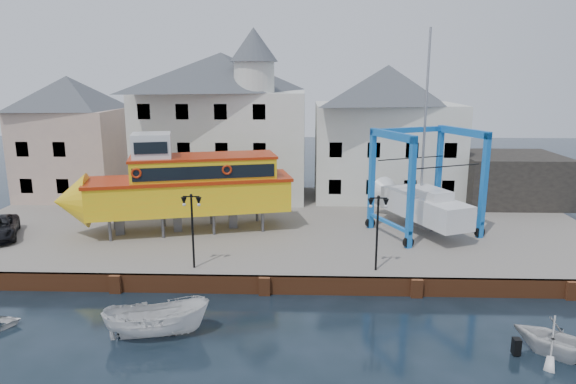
{
  "coord_description": "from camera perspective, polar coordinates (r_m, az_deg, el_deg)",
  "views": [
    {
      "loc": [
        2.12,
        -25.32,
        11.46
      ],
      "look_at": [
        1.0,
        7.0,
        4.0
      ],
      "focal_mm": 32.0,
      "sensor_mm": 36.0,
      "label": 1
    }
  ],
  "objects": [
    {
      "name": "building_pink",
      "position": [
        48.06,
        -22.9,
        5.63
      ],
      "size": [
        8.0,
        7.0,
        10.3
      ],
      "color": "tan",
      "rests_on": "hardstanding"
    },
    {
      "name": "building_white_main",
      "position": [
        44.46,
        -7.13,
        7.58
      ],
      "size": [
        14.0,
        8.3,
        14.0
      ],
      "color": "silver",
      "rests_on": "hardstanding"
    },
    {
      "name": "ground",
      "position": [
        27.87,
        -2.6,
        -11.3
      ],
      "size": [
        140.0,
        140.0,
        0.0
      ],
      "primitive_type": "plane",
      "color": "black",
      "rests_on": "ground"
    },
    {
      "name": "lamp_post_left",
      "position": [
        28.17,
        -10.64,
        -2.23
      ],
      "size": [
        1.12,
        0.32,
        4.2
      ],
      "color": "black",
      "rests_on": "hardstanding"
    },
    {
      "name": "shed_dark",
      "position": [
        46.34,
        23.31,
        1.4
      ],
      "size": [
        8.0,
        7.0,
        4.0
      ],
      "primitive_type": "cube",
      "color": "black",
      "rests_on": "hardstanding"
    },
    {
      "name": "travel_lift",
      "position": [
        36.02,
        14.21,
        -0.63
      ],
      "size": [
        7.63,
        8.99,
        13.33
      ],
      "rotation": [
        0.0,
        0.0,
        0.41
      ],
      "color": "blue",
      "rests_on": "hardstanding"
    },
    {
      "name": "quay_wall",
      "position": [
        27.77,
        -2.6,
        -10.27
      ],
      "size": [
        44.0,
        0.47,
        1.0
      ],
      "color": "brown",
      "rests_on": "ground"
    },
    {
      "name": "motorboat_c",
      "position": [
        25.04,
        27.47,
        -15.84
      ],
      "size": [
        4.55,
        4.5,
        1.81
      ],
      "primitive_type": "imported",
      "rotation": [
        0.0,
        0.0,
        0.86
      ],
      "color": "silver",
      "rests_on": "ground"
    },
    {
      "name": "hardstanding",
      "position": [
        38.0,
        -1.3,
        -3.78
      ],
      "size": [
        44.0,
        22.0,
        1.0
      ],
      "primitive_type": "cube",
      "color": "#6A655C",
      "rests_on": "ground"
    },
    {
      "name": "tour_boat",
      "position": [
        35.1,
        -12.29,
        0.69
      ],
      "size": [
        15.82,
        7.23,
        6.7
      ],
      "rotation": [
        0.0,
        0.0,
        0.24
      ],
      "color": "#59595E",
      "rests_on": "hardstanding"
    },
    {
      "name": "lamp_post_right",
      "position": [
        27.78,
        9.95,
        -2.42
      ],
      "size": [
        1.12,
        0.32,
        4.2
      ],
      "color": "black",
      "rests_on": "hardstanding"
    },
    {
      "name": "motorboat_a",
      "position": [
        24.55,
        -14.28,
        -15.28
      ],
      "size": [
        4.93,
        2.64,
        1.81
      ],
      "primitive_type": "imported",
      "rotation": [
        0.0,
        0.0,
        1.77
      ],
      "color": "silver",
      "rests_on": "ground"
    },
    {
      "name": "building_white_right",
      "position": [
        45.11,
        10.82,
        6.57
      ],
      "size": [
        12.0,
        8.0,
        11.2
      ],
      "color": "silver",
      "rests_on": "hardstanding"
    }
  ]
}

